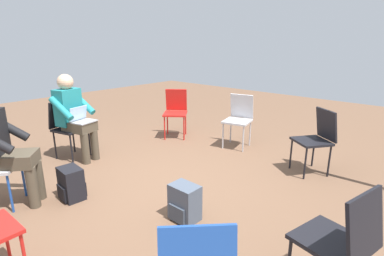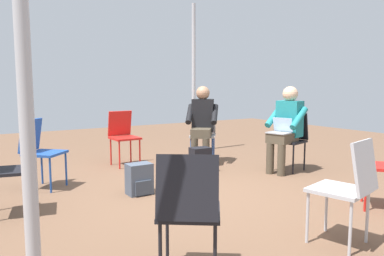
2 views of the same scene
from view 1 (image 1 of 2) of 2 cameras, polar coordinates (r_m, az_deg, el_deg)
name	(u,v)px [view 1 (image 1 of 2)]	position (r m, az deg, el deg)	size (l,w,h in m)	color
ground_plane	(164,188)	(3.65, -5.41, -11.29)	(14.00, 14.00, 0.00)	brown
chair_northeast	(176,109)	(5.40, -3.13, 3.55)	(0.58, 0.58, 0.85)	red
chair_east	(239,117)	(4.93, 8.93, 2.14)	(0.51, 0.48, 0.85)	#B7B7BC
chair_south	(342,239)	(2.21, 26.69, -18.30)	(0.48, 0.51, 0.85)	black
chair_southeast	(317,137)	(4.19, 22.70, -1.51)	(0.58, 0.57, 0.85)	black
chair_north	(67,125)	(4.78, -22.74, 0.58)	(0.49, 0.52, 0.85)	black
person_with_laptop	(74,113)	(4.60, -21.64, 2.68)	(0.57, 0.59, 1.24)	#4C4233
person_in_black	(1,143)	(3.59, -32.57, -2.44)	(0.63, 0.63, 1.24)	#4C4233
backpack_near_laptop_user	(185,204)	(3.00, -1.39, -14.34)	(0.25, 0.28, 0.36)	#475160
backpack_by_empty_chair	(71,185)	(3.60, -21.97, -10.08)	(0.26, 0.30, 0.36)	black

